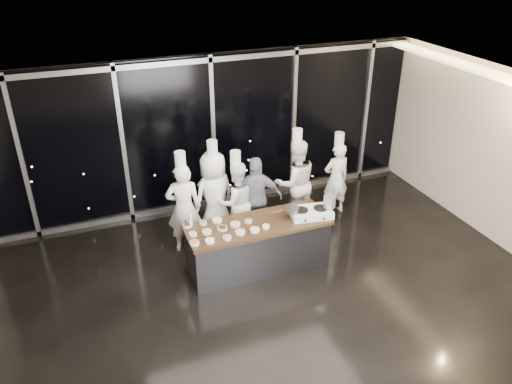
# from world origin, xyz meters

# --- Properties ---
(ground) EXTENTS (9.00, 9.00, 0.00)m
(ground) POSITION_xyz_m (0.00, 0.00, 0.00)
(ground) COLOR black
(ground) RESTS_ON ground
(room_shell) EXTENTS (9.02, 7.02, 3.21)m
(room_shell) POSITION_xyz_m (0.18, 0.00, 2.25)
(room_shell) COLOR beige
(room_shell) RESTS_ON ground
(window_wall) EXTENTS (8.90, 0.11, 3.20)m
(window_wall) POSITION_xyz_m (0.00, 3.43, 1.60)
(window_wall) COLOR black
(window_wall) RESTS_ON ground
(demo_counter) EXTENTS (2.46, 0.86, 0.90)m
(demo_counter) POSITION_xyz_m (0.00, 0.90, 0.45)
(demo_counter) COLOR #3D3D43
(demo_counter) RESTS_ON ground
(stove) EXTENTS (0.78, 0.55, 0.14)m
(stove) POSITION_xyz_m (0.94, 0.80, 0.96)
(stove) COLOR silver
(stove) RESTS_ON demo_counter
(frying_pan) EXTENTS (0.53, 0.34, 0.05)m
(frying_pan) POSITION_xyz_m (0.59, 0.87, 1.06)
(frying_pan) COLOR slate
(frying_pan) RESTS_ON stove
(stock_pot) EXTENTS (0.24, 0.24, 0.21)m
(stock_pot) POSITION_xyz_m (1.27, 0.75, 1.14)
(stock_pot) COLOR silver
(stock_pot) RESTS_ON stove
(prep_bowls) EXTENTS (1.37, 0.72, 0.05)m
(prep_bowls) POSITION_xyz_m (-0.64, 0.88, 0.93)
(prep_bowls) COLOR white
(prep_bowls) RESTS_ON demo_counter
(squeeze_bottle) EXTENTS (0.07, 0.07, 0.26)m
(squeeze_bottle) POSITION_xyz_m (-1.08, 1.23, 1.02)
(squeeze_bottle) COLOR silver
(squeeze_bottle) RESTS_ON demo_counter
(chef_far_left) EXTENTS (0.70, 0.53, 1.96)m
(chef_far_left) POSITION_xyz_m (-1.03, 1.90, 0.88)
(chef_far_left) COLOR white
(chef_far_left) RESTS_ON ground
(chef_left) EXTENTS (1.00, 0.81, 2.00)m
(chef_left) POSITION_xyz_m (-0.40, 2.10, 0.90)
(chef_left) COLOR white
(chef_left) RESTS_ON ground
(chef_center) EXTENTS (0.79, 0.62, 1.81)m
(chef_center) POSITION_xyz_m (-0.03, 1.92, 0.80)
(chef_center) COLOR white
(chef_center) RESTS_ON ground
(guest) EXTENTS (1.04, 0.63, 1.65)m
(guest) POSITION_xyz_m (0.34, 1.84, 0.83)
(guest) COLOR black
(guest) RESTS_ON ground
(chef_right) EXTENTS (0.88, 0.69, 2.00)m
(chef_right) POSITION_xyz_m (1.25, 2.07, 0.89)
(chef_right) COLOR white
(chef_right) RESTS_ON ground
(chef_side) EXTENTS (0.57, 0.38, 1.77)m
(chef_side) POSITION_xyz_m (2.20, 2.13, 0.80)
(chef_side) COLOR white
(chef_side) RESTS_ON ground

